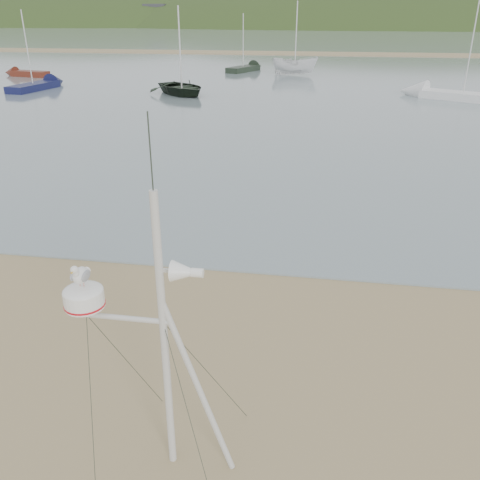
% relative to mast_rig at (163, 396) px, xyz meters
% --- Properties ---
extents(ground, '(560.00, 560.00, 0.00)m').
position_rel_mast_rig_xyz_m(ground, '(-1.61, 1.44, -1.11)').
color(ground, '#8F7952').
rests_on(ground, ground).
extents(water, '(560.00, 256.00, 0.04)m').
position_rel_mast_rig_xyz_m(water, '(-1.61, 133.44, -1.09)').
color(water, slate).
rests_on(water, ground).
extents(sandbar, '(560.00, 7.00, 0.07)m').
position_rel_mast_rig_xyz_m(sandbar, '(-1.61, 71.44, -1.04)').
color(sandbar, '#8F7952').
rests_on(sandbar, water).
extents(hill_ridge, '(620.00, 180.00, 80.00)m').
position_rel_mast_rig_xyz_m(hill_ridge, '(16.91, 236.44, -20.81)').
color(hill_ridge, '#243716').
rests_on(hill_ridge, ground).
extents(far_cottages, '(294.40, 6.30, 8.00)m').
position_rel_mast_rig_xyz_m(far_cottages, '(1.39, 197.44, 2.89)').
color(far_cottages, white).
rests_on(far_cottages, ground).
extents(mast_rig, '(2.04, 2.18, 4.61)m').
position_rel_mast_rig_xyz_m(mast_rig, '(0.00, 0.00, 0.00)').
color(mast_rig, silver).
rests_on(mast_rig, ground).
extents(boat_dark, '(3.20, 3.14, 4.86)m').
position_rel_mast_rig_xyz_m(boat_dark, '(-8.36, 31.31, 1.36)').
color(boat_dark, black).
rests_on(boat_dark, water).
extents(boat_white, '(1.69, 1.64, 4.24)m').
position_rel_mast_rig_xyz_m(boat_white, '(-1.25, 45.11, 1.05)').
color(boat_white, silver).
rests_on(boat_white, water).
extents(sailboat_blue_near, '(2.29, 6.19, 6.04)m').
position_rel_mast_rig_xyz_m(sailboat_blue_near, '(-19.81, 33.23, -0.81)').
color(sailboat_blue_near, '#12153F').
rests_on(sailboat_blue_near, ground).
extents(sailboat_dark_mid, '(3.49, 5.78, 5.70)m').
position_rel_mast_rig_xyz_m(sailboat_dark_mid, '(-5.92, 48.33, -0.81)').
color(sailboat_dark_mid, black).
rests_on(sailboat_dark_mid, ground).
extents(dinghy_red_far, '(4.90, 2.15, 1.16)m').
position_rel_mast_rig_xyz_m(dinghy_red_far, '(-25.96, 40.05, -0.82)').
color(dinghy_red_far, '#5B2114').
rests_on(dinghy_red_far, ground).
extents(sailboat_white_near, '(7.01, 4.92, 7.01)m').
position_rel_mast_rig_xyz_m(sailboat_white_near, '(9.18, 33.02, -0.81)').
color(sailboat_white_near, silver).
rests_on(sailboat_white_near, ground).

